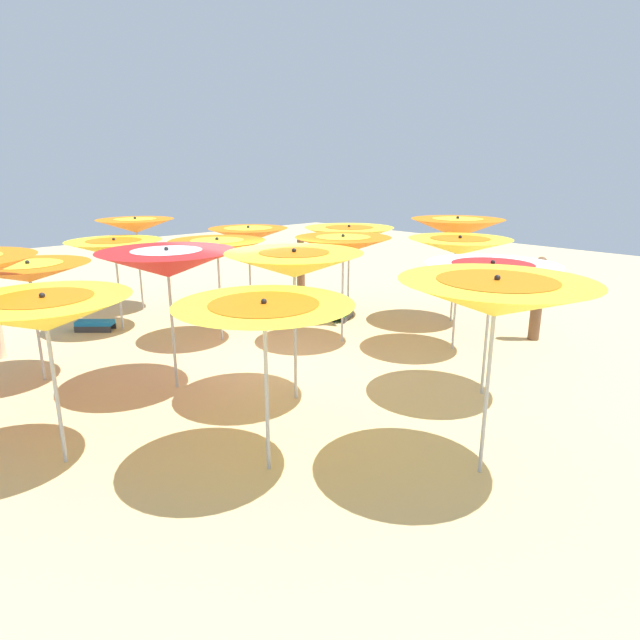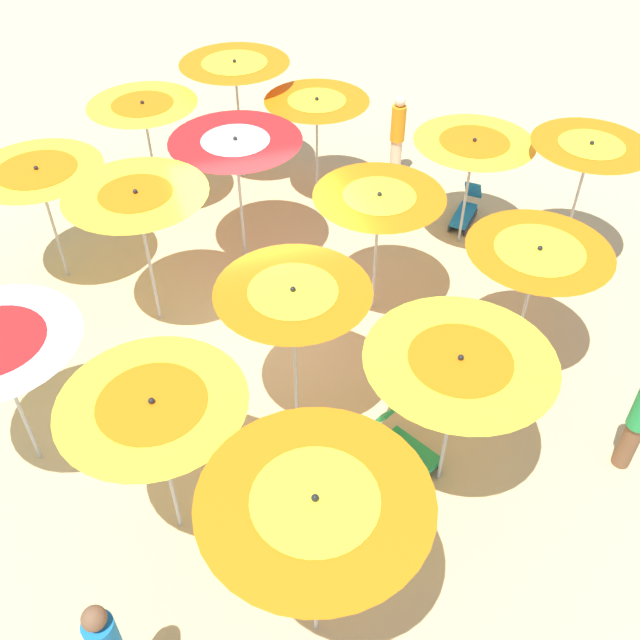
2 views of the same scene
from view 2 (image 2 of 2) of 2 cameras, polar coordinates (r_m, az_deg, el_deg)
The scene contains 20 objects.
ground at distance 11.89m, azimuth -3.73°, elevation 0.09°, with size 39.62×39.62×0.04m, color #D1B57F.
beach_umbrella_0 at distance 12.61m, azimuth 20.91°, elevation 12.44°, with size 1.95×1.95×2.46m.
beach_umbrella_1 at distance 12.85m, azimuth 12.27°, elevation 13.25°, with size 2.11×2.11×2.15m.
beach_umbrella_2 at distance 13.98m, azimuth -0.26°, elevation 16.78°, with size 2.00×2.00×2.17m.
beach_umbrella_3 at distance 14.67m, azimuth -6.86°, elevation 19.22°, with size 2.15×2.15×2.56m.
beach_umbrella_4 at distance 10.21m, azimuth 17.15°, elevation 4.70°, with size 2.02×2.02×2.25m.
beach_umbrella_5 at distance 10.91m, azimuth 4.77°, elevation 9.15°, with size 2.03×2.03×2.26m.
beach_umbrella_6 at distance 12.09m, azimuth -6.78°, elevation 13.37°, with size 2.22×2.22×2.44m.
beach_umbrella_7 at distance 14.06m, azimuth -14.04°, elevation 15.88°, with size 2.04×2.04×2.24m.
beach_umbrella_8 at distance 8.27m, azimuth 11.11°, elevation -4.13°, with size 2.23×2.23×2.31m.
beach_umbrella_9 at distance 8.93m, azimuth -2.18°, elevation 1.53°, with size 2.02×2.02×2.34m.
beach_umbrella_10 at distance 10.86m, azimuth -14.53°, elevation 9.06°, with size 2.14×2.14×2.48m.
beach_umbrella_11 at distance 12.48m, azimuth -21.78°, elevation 10.63°, with size 2.12×2.12×2.21m.
beach_umbrella_12 at distance 6.66m, azimuth -0.40°, elevation -15.33°, with size 2.19×2.19×2.57m.
beach_umbrella_13 at distance 7.76m, azimuth -13.27°, elevation -7.27°, with size 2.05×2.05×2.38m.
lounger_0 at distance 9.83m, azimuth 7.05°, elevation -9.98°, with size 1.10×0.77×0.65m.
lounger_1 at distance 11.45m, azimuth 11.64°, elevation -1.24°, with size 1.06×1.21×0.65m.
lounger_2 at distance 14.32m, azimuth 11.65°, elevation 8.58°, with size 1.07×1.03×0.68m.
beachgoer_0 at distance 15.25m, azimuth 6.27°, elevation 14.65°, with size 0.30×0.30×1.82m.
beachgoer_2 at distance 10.01m, azimuth 24.43°, elevation -7.33°, with size 0.30×0.30×1.72m.
Camera 2 is at (-8.64, 2.00, 7.90)m, focal length 39.59 mm.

